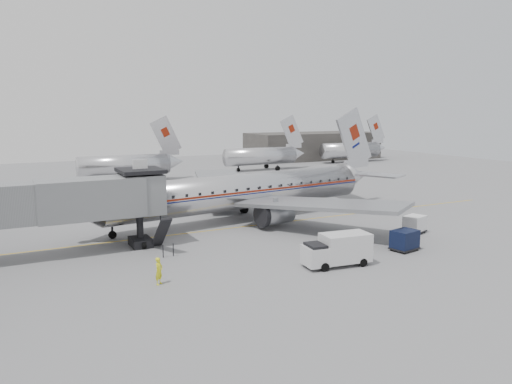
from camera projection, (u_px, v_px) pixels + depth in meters
ground at (261, 243)px, 42.00m from camera, size 160.00×160.00×0.00m
hangar at (313, 146)px, 114.47m from camera, size 30.00×12.00×6.00m
apron_line at (260, 225)px, 48.62m from camera, size 60.00×0.15×0.01m
jet_bridge at (40, 204)px, 37.03m from camera, size 21.00×6.20×7.10m
distant_aircraft_near at (126, 164)px, 77.62m from camera, size 16.39×3.20×10.26m
distant_aircraft_mid at (261, 155)px, 92.85m from camera, size 16.39×3.20×10.26m
distant_aircraft_far at (351, 149)px, 107.17m from camera, size 16.39×3.20×10.26m
airliner at (248, 191)px, 50.98m from camera, size 36.15×33.29×11.47m
service_van at (337, 249)px, 35.64m from camera, size 5.08×2.41×2.31m
baggage_cart_navy at (405, 240)px, 39.55m from camera, size 2.38×1.98×1.65m
baggage_cart_white at (415, 224)px, 45.19m from camera, size 2.42×2.12×1.60m
ramp_worker at (159, 271)px, 31.83m from camera, size 0.77×0.75×1.78m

